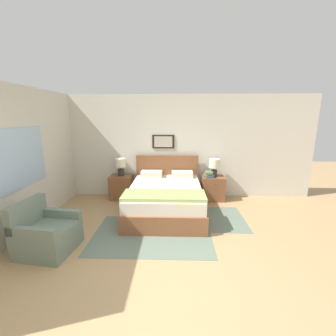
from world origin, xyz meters
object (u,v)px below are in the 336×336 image
(armchair, at_px, (46,234))
(table_lamp_near_window, at_px, (120,165))
(bed, at_px, (166,198))
(nightstand_by_door, at_px, (213,188))
(table_lamp_by_door, at_px, (214,165))
(nightstand_near_window, at_px, (121,187))

(armchair, distance_m, table_lamp_near_window, 2.51)
(bed, bearing_deg, armchair, -139.76)
(bed, relative_size, nightstand_by_door, 3.45)
(bed, xyz_separation_m, table_lamp_by_door, (1.18, 0.83, 0.56))
(armchair, height_order, table_lamp_by_door, table_lamp_by_door)
(table_lamp_by_door, bearing_deg, nightstand_near_window, -179.34)
(nightstand_near_window, bearing_deg, nightstand_by_door, 0.00)
(nightstand_near_window, xyz_separation_m, nightstand_by_door, (2.32, 0.00, 0.00))
(table_lamp_near_window, bearing_deg, nightstand_by_door, -0.66)
(armchair, bearing_deg, table_lamp_by_door, 135.06)
(nightstand_near_window, bearing_deg, armchair, -105.32)
(bed, distance_m, armchair, 2.36)
(nightstand_near_window, distance_m, table_lamp_by_door, 2.41)
(armchair, relative_size, nightstand_by_door, 1.38)
(table_lamp_by_door, bearing_deg, nightstand_by_door, -117.90)
(bed, bearing_deg, table_lamp_near_window, 144.55)
(bed, bearing_deg, table_lamp_by_door, 35.23)
(nightstand_by_door, relative_size, table_lamp_by_door, 1.37)
(nightstand_by_door, height_order, table_lamp_near_window, table_lamp_near_window)
(bed, relative_size, nightstand_near_window, 3.45)
(armchair, relative_size, table_lamp_by_door, 1.90)
(armchair, height_order, table_lamp_near_window, table_lamp_near_window)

